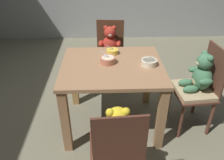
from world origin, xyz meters
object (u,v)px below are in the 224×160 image
at_px(teddy_chair_near_right, 199,81).
at_px(porridge_bowl_cream_near_right, 149,62).
at_px(porridge_bowl_terracotta_center, 108,60).
at_px(porridge_bowl_yellow_far_center, 112,51).
at_px(teddy_chair_far_center, 110,48).
at_px(dining_table, 112,78).
at_px(teddy_chair_near_front, 117,140).

height_order(teddy_chair_near_right, porridge_bowl_cream_near_right, teddy_chair_near_right).
height_order(porridge_bowl_terracotta_center, porridge_bowl_yellow_far_center, porridge_bowl_terracotta_center).
height_order(teddy_chair_far_center, porridge_bowl_terracotta_center, teddy_chair_far_center).
height_order(dining_table, teddy_chair_far_center, teddy_chair_far_center).
height_order(porridge_bowl_cream_near_right, porridge_bowl_yellow_far_center, porridge_bowl_yellow_far_center).
bearing_deg(porridge_bowl_yellow_far_center, porridge_bowl_cream_near_right, -37.90).
xyz_separation_m(teddy_chair_near_front, porridge_bowl_yellow_far_center, (0.00, 1.03, 0.20)).
relative_size(teddy_chair_far_center, porridge_bowl_cream_near_right, 5.87).
xyz_separation_m(teddy_chair_near_right, porridge_bowl_terracotta_center, (-0.90, 0.09, 0.20)).
bearing_deg(dining_table, teddy_chair_far_center, 90.09).
bearing_deg(teddy_chair_far_center, porridge_bowl_terracotta_center, 1.19).
bearing_deg(dining_table, porridge_bowl_terracotta_center, 136.24).
distance_m(teddy_chair_near_right, teddy_chair_far_center, 1.20).
relative_size(teddy_chair_near_right, porridge_bowl_terracotta_center, 5.81).
distance_m(porridge_bowl_cream_near_right, porridge_bowl_terracotta_center, 0.40).
distance_m(dining_table, teddy_chair_near_front, 0.78).
relative_size(teddy_chair_near_front, porridge_bowl_yellow_far_center, 6.91).
distance_m(teddy_chair_near_front, teddy_chair_far_center, 1.57).
height_order(dining_table, teddy_chair_near_front, teddy_chair_near_front).
bearing_deg(porridge_bowl_terracotta_center, teddy_chair_far_center, 86.90).
xyz_separation_m(dining_table, porridge_bowl_terracotta_center, (-0.04, 0.04, 0.18)).
xyz_separation_m(dining_table, porridge_bowl_cream_near_right, (0.35, -0.02, 0.18)).
relative_size(teddy_chair_near_right, porridge_bowl_cream_near_right, 6.08).
xyz_separation_m(porridge_bowl_cream_near_right, porridge_bowl_terracotta_center, (-0.39, 0.06, 0.00)).
relative_size(teddy_chair_near_front, porridge_bowl_terracotta_center, 5.60).
bearing_deg(porridge_bowl_cream_near_right, porridge_bowl_terracotta_center, 171.70).
bearing_deg(teddy_chair_far_center, porridge_bowl_cream_near_right, 27.91).
xyz_separation_m(teddy_chair_near_front, teddy_chair_far_center, (-0.01, 1.57, -0.00)).
xyz_separation_m(dining_table, teddy_chair_far_center, (-0.00, 0.78, -0.03)).
distance_m(teddy_chair_near_right, porridge_bowl_terracotta_center, 0.93).
relative_size(teddy_chair_far_center, porridge_bowl_yellow_far_center, 6.93).
relative_size(teddy_chair_near_front, porridge_bowl_cream_near_right, 5.86).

